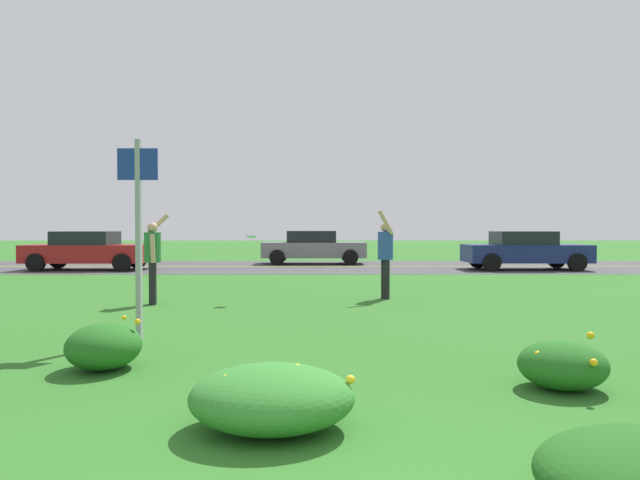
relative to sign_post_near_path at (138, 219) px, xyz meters
The scene contains 13 objects.
ground_plane 5.60m from the sign_post_near_path, 58.09° to the left, with size 120.00×120.00×0.00m, color #2D6B23.
highway_strip 15.51m from the sign_post_near_path, 79.45° to the left, with size 120.00×7.93×0.01m, color #424244.
highway_center_stripe 15.51m from the sign_post_near_path, 79.45° to the left, with size 120.00×0.16×0.00m, color yellow.
daylily_clump_front_center 5.68m from the sign_post_near_path, 26.88° to the right, with size 0.85×0.82×0.53m.
daylily_clump_mid_left 4.43m from the sign_post_near_path, 59.04° to the right, with size 1.30×1.07×0.50m.
daylily_clump_mid_center 2.22m from the sign_post_near_path, 85.31° to the right, with size 0.81×0.89×0.57m.
sign_post_near_path is the anchor object (origin of this frame).
person_thrower_green_shirt 3.84m from the sign_post_near_path, 103.26° to the left, with size 0.49×0.54×1.88m.
person_catcher_blue_shirt 6.15m from the sign_post_near_path, 48.91° to the left, with size 0.38×0.53×1.97m.
frisbee_pale_blue 4.24m from the sign_post_near_path, 74.73° to the left, with size 0.24×0.23×0.07m.
car_red_center_left 14.73m from the sign_post_near_path, 114.50° to the left, with size 4.50×2.00×1.45m.
car_gray_center_right 17.13m from the sign_post_near_path, 82.12° to the left, with size 4.50×2.00×1.45m.
car_navy_rightmost 16.94m from the sign_post_near_path, 52.28° to the left, with size 4.50×2.00×1.45m.
Camera 1 is at (-0.32, -1.89, 1.57)m, focal length 31.92 mm.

